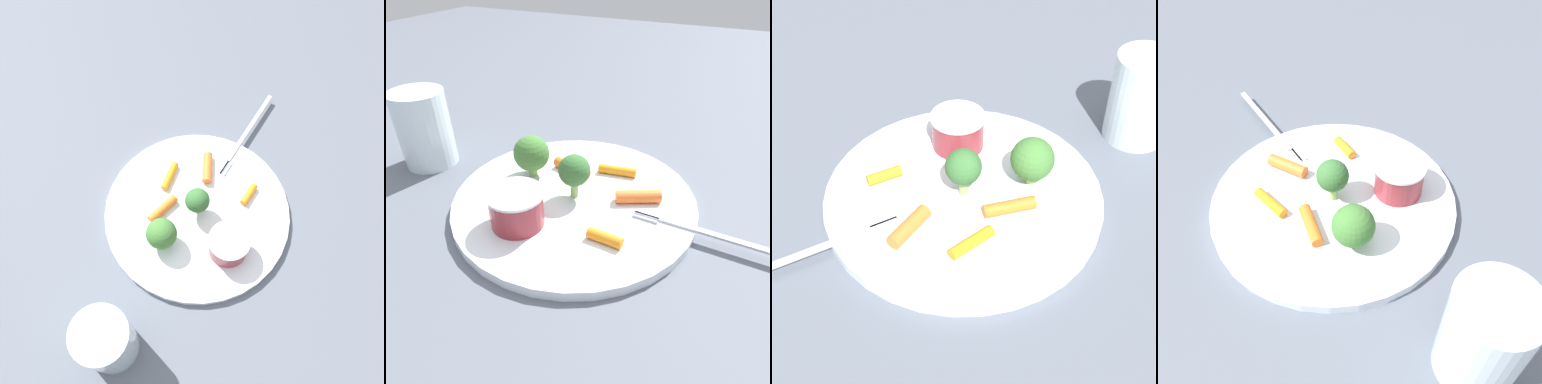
% 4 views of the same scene
% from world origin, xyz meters
% --- Properties ---
extents(ground_plane, '(2.40, 2.40, 0.00)m').
position_xyz_m(ground_plane, '(0.00, 0.00, 0.00)').
color(ground_plane, '#555B67').
extents(plate, '(0.29, 0.29, 0.01)m').
position_xyz_m(plate, '(0.00, 0.00, 0.01)').
color(plate, white).
rests_on(plate, ground_plane).
extents(sauce_cup, '(0.06, 0.06, 0.04)m').
position_xyz_m(sauce_cup, '(-0.03, -0.07, 0.03)').
color(sauce_cup, maroon).
rests_on(sauce_cup, plate).
extents(broccoli_floret_0, '(0.04, 0.04, 0.05)m').
position_xyz_m(broccoli_floret_0, '(0.00, 0.00, 0.05)').
color(broccoli_floret_0, '#8FC262').
rests_on(broccoli_floret_0, plate).
extents(broccoli_floret_1, '(0.05, 0.05, 0.05)m').
position_xyz_m(broccoli_floret_1, '(-0.07, 0.02, 0.04)').
color(broccoli_floret_1, '#8CB75A').
rests_on(broccoli_floret_1, plate).
extents(carrot_stick_0, '(0.05, 0.03, 0.01)m').
position_xyz_m(carrot_stick_0, '(-0.03, 0.05, 0.02)').
color(carrot_stick_0, orange).
rests_on(carrot_stick_0, plate).
extents(carrot_stick_1, '(0.05, 0.04, 0.02)m').
position_xyz_m(carrot_stick_1, '(0.07, 0.02, 0.02)').
color(carrot_stick_1, orange).
rests_on(carrot_stick_1, plate).
extents(carrot_stick_2, '(0.04, 0.01, 0.01)m').
position_xyz_m(carrot_stick_2, '(0.06, -0.06, 0.02)').
color(carrot_stick_2, orange).
rests_on(carrot_stick_2, plate).
extents(carrot_stick_3, '(0.05, 0.02, 0.01)m').
position_xyz_m(carrot_stick_3, '(0.03, 0.07, 0.02)').
color(carrot_stick_3, orange).
rests_on(carrot_stick_3, plate).
extents(fork, '(0.19, 0.01, 0.00)m').
position_xyz_m(fork, '(0.16, -0.00, 0.01)').
color(fork, '#B9BBC7').
rests_on(fork, plate).
extents(drinking_glass, '(0.07, 0.07, 0.10)m').
position_xyz_m(drinking_glass, '(-0.23, 0.00, 0.05)').
color(drinking_glass, silver).
rests_on(drinking_glass, ground_plane).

